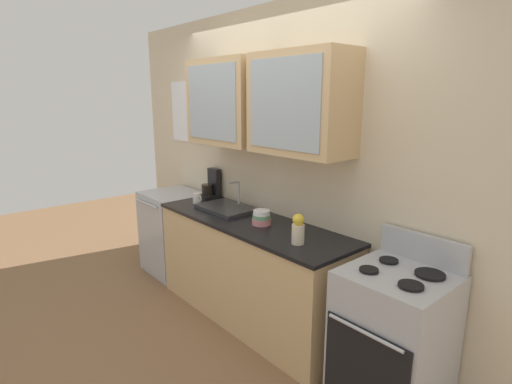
# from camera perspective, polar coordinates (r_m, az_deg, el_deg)

# --- Properties ---
(ground_plane) EXTENTS (10.00, 10.00, 0.00)m
(ground_plane) POSITION_cam_1_polar(r_m,az_deg,el_deg) (3.70, -0.85, -17.19)
(ground_plane) COLOR brown
(back_wall_unit) EXTENTS (4.45, 0.46, 2.61)m
(back_wall_unit) POSITION_cam_1_polar(r_m,az_deg,el_deg) (3.41, 2.76, 6.02)
(back_wall_unit) COLOR beige
(back_wall_unit) RESTS_ON ground_plane
(counter) EXTENTS (1.93, 0.60, 0.88)m
(counter) POSITION_cam_1_polar(r_m,az_deg,el_deg) (3.50, -0.88, -10.95)
(counter) COLOR tan
(counter) RESTS_ON ground_plane
(stove_range) EXTENTS (0.59, 0.62, 1.06)m
(stove_range) POSITION_cam_1_polar(r_m,az_deg,el_deg) (2.73, 18.82, -19.19)
(stove_range) COLOR #ADAFB5
(stove_range) RESTS_ON ground_plane
(sink_faucet) EXTENTS (0.53, 0.35, 0.25)m
(sink_faucet) POSITION_cam_1_polar(r_m,az_deg,el_deg) (3.66, -4.19, -2.20)
(sink_faucet) COLOR #2D2D30
(sink_faucet) RESTS_ON counter
(bowl_stack) EXTENTS (0.15, 0.15, 0.12)m
(bowl_stack) POSITION_cam_1_polar(r_m,az_deg,el_deg) (3.23, 0.79, -3.66)
(bowl_stack) COLOR #D87F84
(bowl_stack) RESTS_ON counter
(vase) EXTENTS (0.09, 0.09, 0.22)m
(vase) POSITION_cam_1_polar(r_m,az_deg,el_deg) (2.81, 5.99, -5.28)
(vase) COLOR beige
(vase) RESTS_ON counter
(cup_near_sink) EXTENTS (0.12, 0.08, 0.10)m
(cup_near_sink) POSITION_cam_1_polar(r_m,az_deg,el_deg) (3.90, -8.34, -0.88)
(cup_near_sink) COLOR silver
(cup_near_sink) RESTS_ON counter
(dishwasher) EXTENTS (0.61, 0.59, 0.88)m
(dishwasher) POSITION_cam_1_polar(r_m,az_deg,el_deg) (4.48, -11.53, -5.62)
(dishwasher) COLOR #ADAFB5
(dishwasher) RESTS_ON ground_plane
(coffee_maker) EXTENTS (0.17, 0.20, 0.29)m
(coffee_maker) POSITION_cam_1_polar(r_m,az_deg,el_deg) (4.09, -6.37, 0.73)
(coffee_maker) COLOR black
(coffee_maker) RESTS_ON counter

